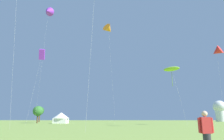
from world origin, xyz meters
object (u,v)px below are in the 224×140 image
object	(u,v)px
tree_distant_left	(40,111)
person_spectator	(207,135)
kite_red_delta	(217,52)
festival_tent_left	(61,117)
observatory_dome	(220,110)
kite_lime_parafoil	(171,69)
kite_purple_box	(42,54)
kite_orange_delta	(109,29)
kite_purple_delta	(48,11)
tree_distant_right	(38,111)

from	to	relation	value
tree_distant_left	person_spectator	bearing A→B (deg)	-65.54
kite_red_delta	person_spectator	world-z (taller)	kite_red_delta
festival_tent_left	observatory_dome	size ratio (longest dim) A/B	0.48
kite_lime_parafoil	tree_distant_left	distance (m)	66.31
kite_lime_parafoil	kite_purple_box	bearing A→B (deg)	168.81
kite_lime_parafoil	tree_distant_left	xyz separation A→B (m)	(-44.25, 48.99, -6.32)
kite_purple_box	person_spectator	bearing A→B (deg)	-60.66
kite_lime_parafoil	kite_red_delta	distance (m)	16.02
kite_red_delta	kite_orange_delta	size ratio (longest dim) A/B	0.59
kite_purple_delta	tree_distant_left	xyz separation A→B (m)	(-12.02, 31.62, -29.37)
tree_distant_right	observatory_dome	bearing A→B (deg)	27.21
person_spectator	kite_purple_delta	bearing A→B (deg)	116.70
kite_purple_box	tree_distant_left	distance (m)	47.50
kite_lime_parafoil	kite_red_delta	xyz separation A→B (m)	(13.02, 7.18, 5.98)
tree_distant_left	observatory_dome	bearing A→B (deg)	13.73
kite_orange_delta	tree_distant_left	world-z (taller)	kite_orange_delta
observatory_dome	kite_lime_parafoil	bearing A→B (deg)	-121.34
kite_purple_box	tree_distant_left	bearing A→B (deg)	109.92
kite_red_delta	person_spectator	distance (m)	46.91
kite_orange_delta	tree_distant_right	world-z (taller)	kite_orange_delta
kite_purple_box	observatory_dome	distance (m)	96.76
kite_purple_box	festival_tent_left	size ratio (longest dim) A/B	3.39
kite_purple_box	observatory_dome	world-z (taller)	kite_purple_box
person_spectator	tree_distant_left	bearing A→B (deg)	114.46
kite_purple_delta	kite_purple_box	xyz separation A→B (m)	(3.68, -11.72, -17.92)
festival_tent_left	tree_distant_left	distance (m)	28.14
person_spectator	observatory_dome	xyz separation A→B (m)	(50.30, 102.00, 5.16)
observatory_dome	tree_distant_left	world-z (taller)	observatory_dome
person_spectator	kite_orange_delta	bearing A→B (deg)	96.48
kite_orange_delta	person_spectator	xyz separation A→B (m)	(5.97, -52.61, -28.54)
kite_purple_delta	festival_tent_left	bearing A→B (deg)	66.76
kite_purple_box	tree_distant_right	world-z (taller)	kite_purple_box
kite_lime_parafoil	person_spectator	size ratio (longest dim) A/B	6.73
kite_purple_delta	tree_distant_left	size ratio (longest dim) A/B	5.50
observatory_dome	tree_distant_left	xyz separation A→B (m)	(-87.02, -21.26, -1.26)
kite_orange_delta	tree_distant_right	distance (m)	35.85
kite_orange_delta	observatory_dome	distance (m)	78.43
kite_purple_delta	observatory_dome	world-z (taller)	kite_purple_delta
kite_purple_delta	tree_distant_left	bearing A→B (deg)	110.81
observatory_dome	tree_distant_right	size ratio (longest dim) A/B	1.91
kite_purple_box	tree_distant_left	world-z (taller)	kite_purple_box
festival_tent_left	observatory_dome	bearing A→B (deg)	31.92
kite_purple_box	kite_orange_delta	distance (m)	25.14
kite_purple_box	observatory_dome	bearing A→B (deg)	42.17
kite_purple_delta	person_spectator	distance (m)	64.27
kite_orange_delta	observatory_dome	world-z (taller)	kite_orange_delta
person_spectator	observatory_dome	bearing A→B (deg)	63.75
kite_purple_delta	kite_lime_parafoil	bearing A→B (deg)	-28.32
kite_purple_delta	tree_distant_left	distance (m)	44.80
kite_lime_parafoil	festival_tent_left	world-z (taller)	kite_lime_parafoil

